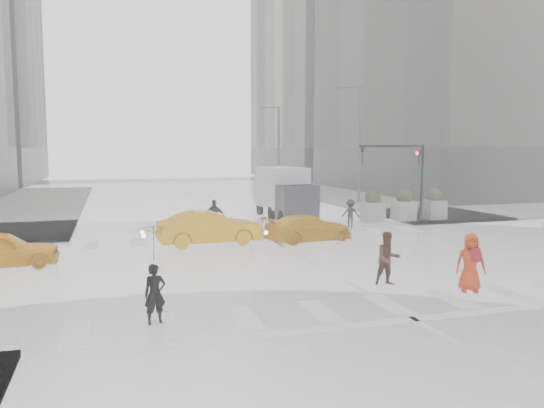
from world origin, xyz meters
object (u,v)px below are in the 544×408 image
object	(u,v)px
pedestrian_brown	(388,259)
pedestrian_orange	(471,262)
traffic_signal_pole	(407,167)
taxi_front	(0,250)
taxi_mid	(210,228)
box_truck	(285,192)

from	to	relation	value
pedestrian_brown	pedestrian_orange	xyz separation A→B (m)	(1.96, -1.40, 0.04)
traffic_signal_pole	pedestrian_brown	xyz separation A→B (m)	(-7.97, -12.13, -2.38)
taxi_front	taxi_mid	bearing A→B (deg)	-77.87
taxi_front	box_truck	xyz separation A→B (m)	(13.94, 9.81, 0.99)
pedestrian_orange	taxi_mid	world-z (taller)	pedestrian_orange
taxi_mid	pedestrian_orange	bearing A→B (deg)	-152.70
traffic_signal_pole	taxi_mid	world-z (taller)	traffic_signal_pole
traffic_signal_pole	box_truck	bearing A→B (deg)	147.66
taxi_mid	box_truck	size ratio (longest dim) A/B	0.79
pedestrian_brown	taxi_front	size ratio (longest dim) A/B	0.43
pedestrian_orange	traffic_signal_pole	bearing A→B (deg)	90.36
box_truck	pedestrian_brown	bearing A→B (deg)	-99.21
taxi_mid	box_truck	world-z (taller)	box_truck
pedestrian_brown	box_truck	size ratio (longest dim) A/B	0.29
traffic_signal_pole	taxi_mid	distance (m)	12.74
pedestrian_brown	pedestrian_orange	distance (m)	2.40
pedestrian_brown	taxi_mid	bearing A→B (deg)	120.66
pedestrian_brown	box_truck	distance (m)	16.07
pedestrian_orange	taxi_mid	size ratio (longest dim) A/B	0.38
taxi_mid	box_truck	distance (m)	9.54
taxi_front	taxi_mid	size ratio (longest dim) A/B	0.85
pedestrian_orange	taxi_mid	distance (m)	11.59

